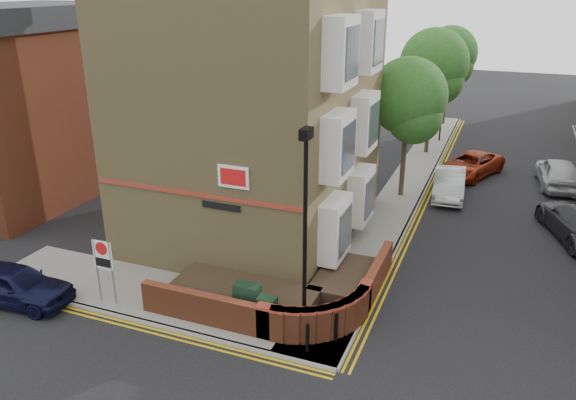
# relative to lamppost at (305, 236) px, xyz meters

# --- Properties ---
(ground) EXTENTS (120.00, 120.00, 0.00)m
(ground) POSITION_rel_lamppost_xyz_m (-1.60, -1.20, -3.34)
(ground) COLOR black
(ground) RESTS_ON ground
(pavement_corner) EXTENTS (13.00, 3.00, 0.12)m
(pavement_corner) POSITION_rel_lamppost_xyz_m (-5.10, 0.30, -3.28)
(pavement_corner) COLOR gray
(pavement_corner) RESTS_ON ground
(pavement_main) EXTENTS (2.00, 32.00, 0.12)m
(pavement_main) POSITION_rel_lamppost_xyz_m (0.40, 14.80, -3.28)
(pavement_main) COLOR gray
(pavement_main) RESTS_ON ground
(kerb_side) EXTENTS (13.00, 0.15, 0.12)m
(kerb_side) POSITION_rel_lamppost_xyz_m (-5.10, -1.20, -3.28)
(kerb_side) COLOR gray
(kerb_side) RESTS_ON ground
(kerb_main_near) EXTENTS (0.15, 32.00, 0.12)m
(kerb_main_near) POSITION_rel_lamppost_xyz_m (1.40, 14.80, -3.28)
(kerb_main_near) COLOR gray
(kerb_main_near) RESTS_ON ground
(yellow_lines_side) EXTENTS (13.00, 0.28, 0.01)m
(yellow_lines_side) POSITION_rel_lamppost_xyz_m (-5.10, -1.45, -3.34)
(yellow_lines_side) COLOR gold
(yellow_lines_side) RESTS_ON ground
(yellow_lines_main) EXTENTS (0.28, 32.00, 0.01)m
(yellow_lines_main) POSITION_rel_lamppost_xyz_m (1.65, 14.80, -3.34)
(yellow_lines_main) COLOR gold
(yellow_lines_main) RESTS_ON ground
(corner_building) EXTENTS (8.95, 10.40, 13.60)m
(corner_building) POSITION_rel_lamppost_xyz_m (-4.44, 6.80, 2.88)
(corner_building) COLOR olive
(corner_building) RESTS_ON ground
(garden_wall) EXTENTS (6.80, 6.00, 1.20)m
(garden_wall) POSITION_rel_lamppost_xyz_m (-1.60, 1.30, -3.34)
(garden_wall) COLOR brown
(garden_wall) RESTS_ON ground
(lamppost) EXTENTS (0.25, 0.50, 6.30)m
(lamppost) POSITION_rel_lamppost_xyz_m (0.00, 0.00, 0.00)
(lamppost) COLOR black
(lamppost) RESTS_ON pavement_corner
(utility_cabinet_large) EXTENTS (0.80, 0.45, 1.20)m
(utility_cabinet_large) POSITION_rel_lamppost_xyz_m (-1.90, 0.10, -2.62)
(utility_cabinet_large) COLOR #163219
(utility_cabinet_large) RESTS_ON pavement_corner
(utility_cabinet_small) EXTENTS (0.55, 0.40, 1.10)m
(utility_cabinet_small) POSITION_rel_lamppost_xyz_m (-1.10, -0.20, -2.67)
(utility_cabinet_small) COLOR #163219
(utility_cabinet_small) RESTS_ON pavement_corner
(bollard_near) EXTENTS (0.11, 0.11, 0.90)m
(bollard_near) POSITION_rel_lamppost_xyz_m (0.40, -0.80, -2.77)
(bollard_near) COLOR black
(bollard_near) RESTS_ON pavement_corner
(bollard_far) EXTENTS (0.11, 0.11, 0.90)m
(bollard_far) POSITION_rel_lamppost_xyz_m (1.00, -0.00, -2.77)
(bollard_far) COLOR black
(bollard_far) RESTS_ON pavement_corner
(zone_sign) EXTENTS (0.72, 0.07, 2.20)m
(zone_sign) POSITION_rel_lamppost_xyz_m (-6.60, -0.70, -1.70)
(zone_sign) COLOR slate
(zone_sign) RESTS_ON pavement_corner
(side_building) EXTENTS (6.40, 10.40, 9.00)m
(side_building) POSITION_rel_lamppost_xyz_m (-16.60, 6.80, 1.20)
(side_building) COLOR brown
(side_building) RESTS_ON ground
(tree_near) EXTENTS (3.64, 3.65, 6.70)m
(tree_near) POSITION_rel_lamppost_xyz_m (0.40, 12.85, 1.36)
(tree_near) COLOR #382B1E
(tree_near) RESTS_ON pavement_main
(tree_mid) EXTENTS (4.03, 4.03, 7.42)m
(tree_mid) POSITION_rel_lamppost_xyz_m (0.40, 20.85, 1.85)
(tree_mid) COLOR #382B1E
(tree_mid) RESTS_ON pavement_main
(tree_far) EXTENTS (3.81, 3.81, 7.00)m
(tree_far) POSITION_rel_lamppost_xyz_m (0.40, 28.85, 1.57)
(tree_far) COLOR #382B1E
(tree_far) RESTS_ON pavement_main
(traffic_light_assembly) EXTENTS (0.20, 0.16, 4.20)m
(traffic_light_assembly) POSITION_rel_lamppost_xyz_m (0.80, 23.80, -0.56)
(traffic_light_assembly) COLOR black
(traffic_light_assembly) RESTS_ON pavement_main
(navy_hatchback) EXTENTS (4.03, 1.91, 1.33)m
(navy_hatchback) POSITION_rel_lamppost_xyz_m (-9.51, -1.70, -2.68)
(navy_hatchback) COLOR black
(navy_hatchback) RESTS_ON ground
(silver_car_near) EXTENTS (1.77, 4.22, 1.36)m
(silver_car_near) POSITION_rel_lamppost_xyz_m (2.59, 13.71, -2.67)
(silver_car_near) COLOR #B5B8BE
(silver_car_near) RESTS_ON ground
(red_car_main) EXTENTS (3.69, 4.97, 1.26)m
(red_car_main) POSITION_rel_lamppost_xyz_m (3.29, 17.45, -2.72)
(red_car_main) COLOR #9A2910
(red_car_main) RESTS_ON ground
(silver_car_far) EXTENTS (2.30, 4.68, 1.54)m
(silver_car_far) POSITION_rel_lamppost_xyz_m (7.63, 17.24, -2.58)
(silver_car_far) COLOR #ACAFB4
(silver_car_far) RESTS_ON ground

